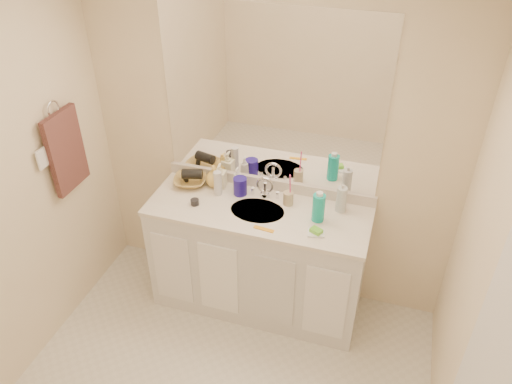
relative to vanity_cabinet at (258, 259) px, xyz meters
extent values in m
cube|color=white|center=(0.00, -1.02, 1.97)|extent=(2.60, 2.60, 0.02)
cube|color=#F8E4C2|center=(0.00, 0.28, 0.77)|extent=(2.60, 0.02, 2.40)
cube|color=#F8E4C2|center=(1.30, -1.02, 0.77)|extent=(0.02, 2.60, 2.40)
cube|color=silver|center=(0.00, 0.00, 0.00)|extent=(1.50, 0.55, 0.85)
cube|color=white|center=(0.00, 0.00, 0.44)|extent=(1.52, 0.57, 0.03)
cube|color=silver|center=(0.00, 0.26, 0.50)|extent=(1.52, 0.03, 0.08)
cylinder|color=beige|center=(0.00, -0.02, 0.44)|extent=(0.37, 0.37, 0.02)
cylinder|color=silver|center=(0.00, 0.16, 0.51)|extent=(0.02, 0.02, 0.11)
cube|color=white|center=(0.00, 0.27, 1.14)|extent=(1.48, 0.01, 1.20)
cylinder|color=#21148F|center=(-0.17, 0.13, 0.52)|extent=(0.10, 0.10, 0.13)
cylinder|color=tan|center=(0.18, 0.11, 0.50)|extent=(0.09, 0.09, 0.09)
cylinder|color=#FC4292|center=(0.19, 0.11, 0.60)|extent=(0.01, 0.04, 0.19)
cylinder|color=#0EB0A2|center=(0.41, 0.00, 0.55)|extent=(0.11, 0.11, 0.19)
cylinder|color=silver|center=(0.53, 0.15, 0.55)|extent=(0.09, 0.09, 0.18)
cube|color=white|center=(0.43, -0.14, 0.46)|extent=(0.12, 0.11, 0.01)
cube|color=#6FD133|center=(0.43, -0.14, 0.48)|extent=(0.09, 0.08, 0.03)
cube|color=#FEA61A|center=(0.10, -0.20, 0.46)|extent=(0.14, 0.04, 0.01)
cylinder|color=black|center=(-0.43, -0.08, 0.48)|extent=(0.07, 0.07, 0.04)
cylinder|color=silver|center=(-0.32, 0.08, 0.55)|extent=(0.07, 0.07, 0.18)
imported|color=white|center=(-0.21, 0.19, 0.54)|extent=(0.07, 0.07, 0.17)
imported|color=#FFFBCF|center=(-0.34, 0.18, 0.55)|extent=(0.09, 0.09, 0.18)
imported|color=#EBC45B|center=(-0.39, 0.18, 0.54)|extent=(0.15, 0.15, 0.16)
imported|color=#B49148|center=(-0.56, 0.14, 0.48)|extent=(0.29, 0.29, 0.06)
cylinder|color=black|center=(-0.54, 0.14, 0.54)|extent=(0.16, 0.11, 0.07)
torus|color=silver|center=(-1.27, -0.25, 1.12)|extent=(0.01, 0.11, 0.11)
cube|color=#381F1E|center=(-1.25, -0.25, 0.82)|extent=(0.04, 0.32, 0.55)
cube|color=white|center=(-1.27, -0.45, 0.88)|extent=(0.01, 0.08, 0.13)
camera|label=1|loc=(0.81, -2.60, 2.45)|focal=35.00mm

